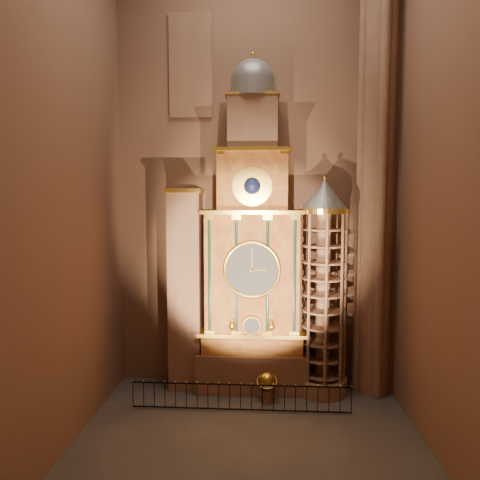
# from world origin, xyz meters

# --- Properties ---
(floor) EXTENTS (14.00, 14.00, 0.00)m
(floor) POSITION_xyz_m (0.00, 0.00, 0.00)
(floor) COLOR #383330
(floor) RESTS_ON ground
(wall_back) EXTENTS (22.00, 0.00, 22.00)m
(wall_back) POSITION_xyz_m (0.00, 6.00, 11.00)
(wall_back) COLOR brown
(wall_back) RESTS_ON floor
(wall_left) EXTENTS (0.00, 22.00, 22.00)m
(wall_left) POSITION_xyz_m (-7.00, 0.00, 11.00)
(wall_left) COLOR brown
(wall_left) RESTS_ON floor
(wall_right) EXTENTS (0.00, 22.00, 22.00)m
(wall_right) POSITION_xyz_m (7.00, 0.00, 11.00)
(wall_right) COLOR brown
(wall_right) RESTS_ON floor
(astronomical_clock) EXTENTS (5.60, 2.41, 16.70)m
(astronomical_clock) POSITION_xyz_m (0.00, 4.96, 6.68)
(astronomical_clock) COLOR #8C634C
(astronomical_clock) RESTS_ON floor
(portrait_tower) EXTENTS (1.80, 1.60, 10.20)m
(portrait_tower) POSITION_xyz_m (-3.40, 4.98, 5.15)
(portrait_tower) COLOR #8C634C
(portrait_tower) RESTS_ON floor
(stair_turret) EXTENTS (2.50, 2.50, 10.80)m
(stair_turret) POSITION_xyz_m (3.50, 4.70, 5.27)
(stair_turret) COLOR #8C634C
(stair_turret) RESTS_ON floor
(gothic_pier) EXTENTS (2.04, 2.04, 22.00)m
(gothic_pier) POSITION_xyz_m (6.10, 5.00, 11.00)
(gothic_pier) COLOR #8C634C
(gothic_pier) RESTS_ON floor
(stained_glass_window) EXTENTS (2.20, 0.14, 5.20)m
(stained_glass_window) POSITION_xyz_m (-3.20, 5.92, 16.50)
(stained_glass_window) COLOR navy
(stained_glass_window) RESTS_ON wall_back
(celestial_globe) EXTENTS (1.09, 1.04, 1.46)m
(celestial_globe) POSITION_xyz_m (0.75, 3.43, 0.87)
(celestial_globe) COLOR #8C634C
(celestial_globe) RESTS_ON floor
(iron_railing) EXTENTS (9.96, 0.15, 1.23)m
(iron_railing) POSITION_xyz_m (-0.46, 2.42, 0.67)
(iron_railing) COLOR black
(iron_railing) RESTS_ON floor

